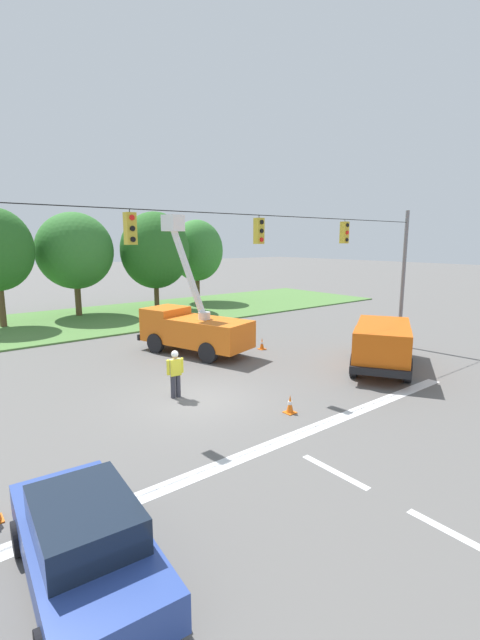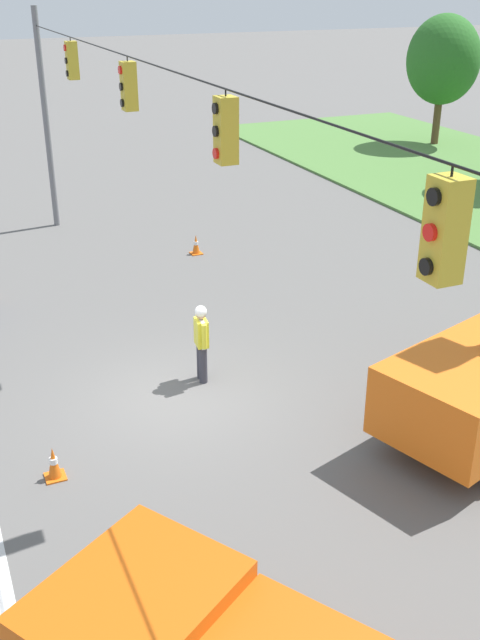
{
  "view_description": "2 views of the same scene",
  "coord_description": "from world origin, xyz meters",
  "px_view_note": "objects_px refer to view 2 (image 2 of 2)",
  "views": [
    {
      "loc": [
        -7.93,
        -12.37,
        5.66
      ],
      "look_at": [
        2.5,
        0.73,
        2.55
      ],
      "focal_mm": 24.0,
      "sensor_mm": 36.0,
      "label": 1
    },
    {
      "loc": [
        12.99,
        -4.18,
        8.07
      ],
      "look_at": [
        -0.62,
        1.72,
        1.21
      ],
      "focal_mm": 42.0,
      "sensor_mm": 36.0,
      "label": 2
    }
  ],
  "objects_px": {
    "road_worker": "(201,339)",
    "traffic_cone_mid_left": "(196,245)",
    "traffic_cone_foreground_right": "(54,463)",
    "tree_far_west": "(443,60)"
  },
  "relations": [
    {
      "from": "tree_far_west",
      "to": "traffic_cone_mid_left",
      "type": "bearing_deg",
      "value": -58.09
    },
    {
      "from": "tree_far_west",
      "to": "road_worker",
      "type": "xyz_separation_m",
      "value": [
        18.4,
        -19.88,
        -3.22
      ]
    },
    {
      "from": "traffic_cone_foreground_right",
      "to": "traffic_cone_mid_left",
      "type": "bearing_deg",
      "value": 147.46
    },
    {
      "from": "road_worker",
      "to": "traffic_cone_mid_left",
      "type": "bearing_deg",
      "value": 160.56
    },
    {
      "from": "road_worker",
      "to": "traffic_cone_mid_left",
      "type": "xyz_separation_m",
      "value": [
        -7.71,
        2.72,
        -0.7
      ]
    },
    {
      "from": "road_worker",
      "to": "tree_far_west",
      "type": "bearing_deg",
      "value": 132.78
    },
    {
      "from": "tree_far_west",
      "to": "road_worker",
      "type": "bearing_deg",
      "value": -47.22
    },
    {
      "from": "tree_far_west",
      "to": "traffic_cone_foreground_right",
      "type": "height_order",
      "value": "tree_far_west"
    },
    {
      "from": "traffic_cone_mid_left",
      "to": "traffic_cone_foreground_right",
      "type": "bearing_deg",
      "value": -32.54
    },
    {
      "from": "tree_far_west",
      "to": "traffic_cone_mid_left",
      "type": "xyz_separation_m",
      "value": [
        10.69,
        -17.16,
        -3.92
      ]
    }
  ]
}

